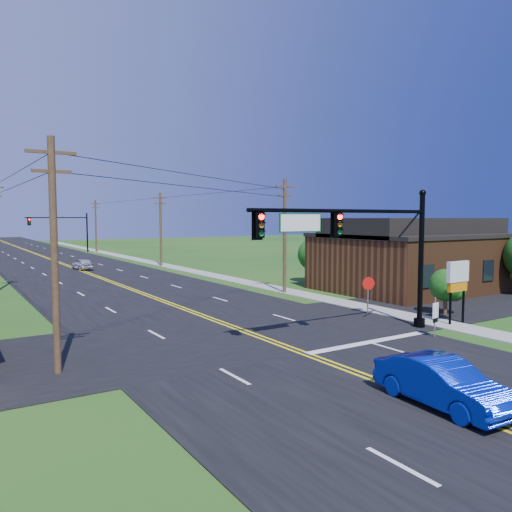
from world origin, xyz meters
TOP-DOWN VIEW (x-y plane):
  - ground at (0.00, 0.00)m, footprint 260.00×260.00m
  - road_main at (0.00, 50.00)m, footprint 16.00×220.00m
  - road_cross at (0.00, 12.00)m, footprint 70.00×10.00m
  - sidewalk at (10.50, 40.00)m, footprint 2.00×160.00m
  - signal_mast_main at (4.34, 8.00)m, footprint 11.30×0.60m
  - signal_mast_far at (4.44, 80.00)m, footprint 10.98×0.60m
  - brick_building at (20.00, 18.00)m, footprint 14.20×11.20m
  - utility_pole_left_a at (-9.50, 10.00)m, footprint 1.80×0.28m
  - utility_pole_right_a at (9.80, 22.00)m, footprint 1.80×0.28m
  - utility_pole_right_b at (9.80, 48.00)m, footprint 1.80×0.28m
  - utility_pole_right_c at (9.80, 78.00)m, footprint 1.80×0.28m
  - tree_right_back at (16.00, 26.00)m, footprint 3.00×3.00m
  - shrub_corner at (13.00, 9.50)m, footprint 2.00×2.00m
  - blue_car at (0.05, -0.06)m, footprint 1.91×4.71m
  - distant_car at (0.55, 48.72)m, footprint 1.94×3.93m
  - route_sign at (7.50, 5.98)m, footprint 0.51×0.11m
  - stop_sign at (9.11, 12.18)m, footprint 0.80×0.31m
  - pylon_sign at (11.16, 7.38)m, footprint 1.74×0.30m

SIDE VIEW (x-z plane):
  - ground at x=0.00m, z-range 0.00..0.00m
  - road_main at x=0.00m, z-range 0.00..0.04m
  - road_cross at x=0.00m, z-range 0.00..0.04m
  - sidewalk at x=10.50m, z-range 0.00..0.08m
  - distant_car at x=0.55m, z-range 0.00..1.29m
  - blue_car at x=0.05m, z-range 0.00..1.52m
  - route_sign at x=7.50m, z-range 0.17..2.23m
  - stop_sign at x=9.11m, z-range 0.52..2.87m
  - shrub_corner at x=13.00m, z-range 0.42..3.28m
  - brick_building at x=20.00m, z-range 0.00..4.70m
  - tree_right_back at x=16.00m, z-range 0.55..4.65m
  - pylon_sign at x=11.16m, z-range 0.82..4.38m
  - signal_mast_far at x=4.44m, z-range 0.81..8.29m
  - utility_pole_left_a at x=-9.50m, z-range 0.22..9.22m
  - utility_pole_right_a at x=9.80m, z-range 0.22..9.22m
  - utility_pole_right_b at x=9.80m, z-range 0.22..9.22m
  - utility_pole_right_c at x=9.80m, z-range 0.22..9.22m
  - signal_mast_main at x=4.34m, z-range 1.01..8.49m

